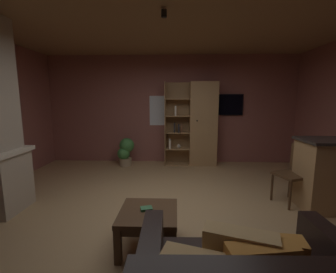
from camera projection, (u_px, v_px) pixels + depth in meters
floor at (167, 213)px, 3.30m from camera, size 6.27×5.65×0.02m
wall_back at (171, 110)px, 5.90m from camera, size 6.39×0.06×2.72m
ceiling at (167, 9)px, 2.87m from camera, size 6.27×5.65×0.02m
window_pane_back at (161, 111)px, 5.88m from camera, size 0.56×0.01×0.75m
bookshelf_cabinet at (199, 125)px, 5.66m from camera, size 1.28×0.41×2.04m
coffee_table at (148, 218)px, 2.49m from camera, size 0.62×0.64×0.42m
table_book_0 at (146, 209)px, 2.49m from camera, size 0.15×0.13×0.03m
dining_chair at (296, 170)px, 3.55m from camera, size 0.54×0.54×0.92m
potted_floor_plant at (126, 151)px, 5.63m from camera, size 0.40×0.40×0.69m
wall_mounted_tv at (224, 105)px, 5.77m from camera, size 0.94×0.06×0.53m
track_light_spot_1 at (164, 13)px, 2.80m from camera, size 0.07×0.07×0.09m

